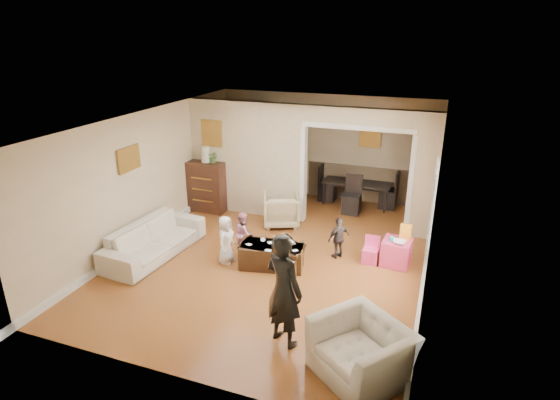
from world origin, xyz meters
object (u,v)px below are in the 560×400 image
at_px(coffee_cup, 276,245).
at_px(child_kneel_a, 226,240).
at_px(child_kneel_b, 243,233).
at_px(child_toddler, 339,238).
at_px(table_lamp, 206,154).
at_px(dining_table, 357,193).
at_px(coffee_table, 272,256).
at_px(play_table, 396,252).
at_px(adult_person, 284,290).
at_px(sofa, 154,239).
at_px(armchair_front, 361,351).
at_px(dresser, 208,186).
at_px(cyan_cup, 392,239).
at_px(armchair_back, 281,210).

xyz_separation_m(coffee_cup, child_kneel_a, (-0.95, -0.10, -0.01)).
bearing_deg(child_kneel_b, child_toddler, -106.80).
bearing_deg(table_lamp, dining_table, 26.86).
bearing_deg(coffee_table, child_kneel_a, -169.99).
distance_m(play_table, adult_person, 3.09).
distance_m(coffee_table, coffee_cup, 0.28).
distance_m(sofa, coffee_table, 2.30).
relative_size(sofa, coffee_cup, 21.63).
bearing_deg(armchair_front, sofa, -165.73).
height_order(dresser, coffee_cup, dresser).
relative_size(cyan_cup, child_kneel_b, 0.10).
bearing_deg(dresser, child_kneel_a, -54.48).
relative_size(dresser, coffee_cup, 11.82).
bearing_deg(play_table, sofa, -164.56).
xyz_separation_m(adult_person, child_kneel_a, (-1.77, 1.78, -0.37)).
bearing_deg(cyan_cup, child_toddler, -176.51).
distance_m(armchair_back, adult_person, 4.04).
distance_m(cyan_cup, child_kneel_a, 3.02).
bearing_deg(cyan_cup, armchair_back, 157.87).
height_order(cyan_cup, child_kneel_b, child_kneel_b).
distance_m(armchair_front, child_toddler, 3.12).
bearing_deg(dining_table, dresser, -150.88).
relative_size(armchair_back, dining_table, 0.47).
distance_m(armchair_front, dresser, 6.16).
distance_m(adult_person, child_kneel_b, 2.79).
xyz_separation_m(armchair_back, table_lamp, (-1.92, 0.21, 1.02)).
relative_size(armchair_back, play_table, 1.56).
distance_m(armchair_front, child_kneel_b, 3.71).
bearing_deg(child_kneel_b, table_lamp, 13.35).
relative_size(armchair_back, child_toddler, 0.95).
relative_size(play_table, cyan_cup, 6.20).
bearing_deg(adult_person, coffee_cup, -42.12).
relative_size(play_table, child_toddler, 0.61).
height_order(sofa, dresser, dresser).
bearing_deg(table_lamp, play_table, -14.62).
bearing_deg(dining_table, child_toddler, -83.34).
distance_m(armchair_back, play_table, 2.78).
bearing_deg(sofa, dining_table, -32.82).
xyz_separation_m(armchair_back, child_kneel_a, (-0.36, -1.98, 0.10)).
bearing_deg(dresser, child_kneel_b, -45.43).
relative_size(adult_person, child_kneel_b, 1.97).
bearing_deg(coffee_cup, child_toddler, 40.10).
bearing_deg(sofa, adult_person, -111.71).
relative_size(table_lamp, coffee_cup, 3.56).
relative_size(cyan_cup, dining_table, 0.05).
height_order(cyan_cup, adult_person, adult_person).
xyz_separation_m(child_kneel_a, child_toddler, (1.90, 0.90, -0.05)).
height_order(table_lamp, child_kneel_b, table_lamp).
height_order(dresser, child_kneel_b, dresser).
relative_size(table_lamp, child_kneel_b, 0.43).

